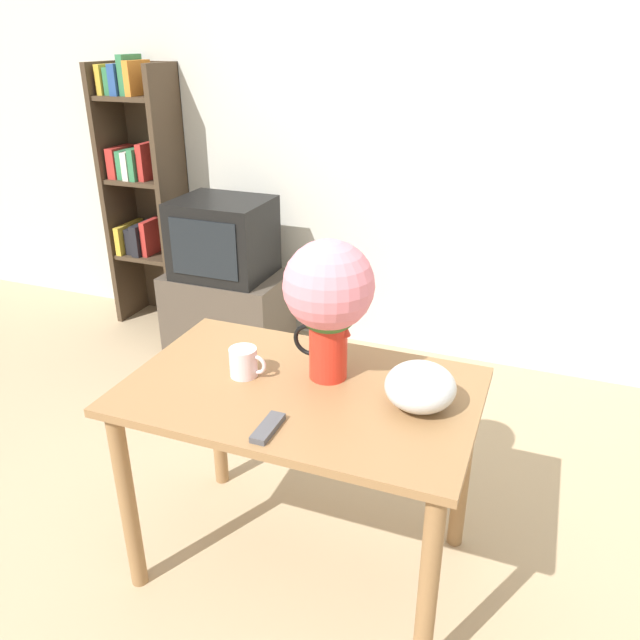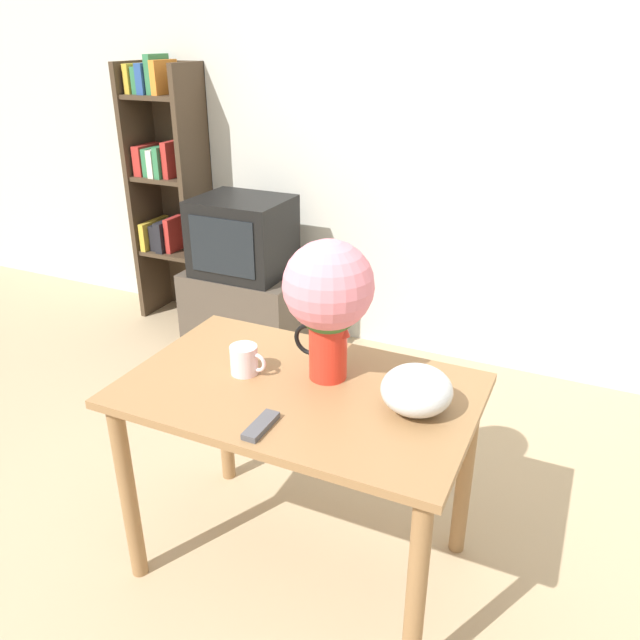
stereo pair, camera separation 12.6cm
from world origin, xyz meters
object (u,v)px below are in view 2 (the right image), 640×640
(flower_vase, at_px, (328,296))
(coffee_mug, at_px, (245,360))
(white_bowl, at_px, (417,390))
(tv_set, at_px, (243,236))

(flower_vase, distance_m, coffee_mug, 0.39)
(white_bowl, distance_m, tv_set, 2.09)
(coffee_mug, relative_size, white_bowl, 0.60)
(white_bowl, height_order, tv_set, tv_set)
(flower_vase, relative_size, white_bowl, 2.17)
(white_bowl, bearing_deg, tv_set, 136.50)
(coffee_mug, distance_m, tv_set, 1.71)
(tv_set, bearing_deg, coffee_mug, -58.29)
(flower_vase, relative_size, tv_set, 0.91)
(white_bowl, xyz_separation_m, tv_set, (-1.51, 1.44, -0.10))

